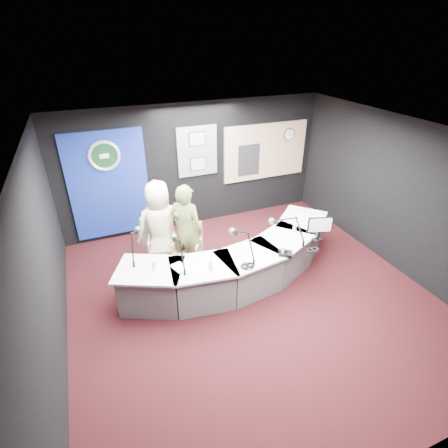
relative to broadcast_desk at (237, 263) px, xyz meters
name	(u,v)px	position (x,y,z in m)	size (l,w,h in m)	color
ground	(252,297)	(0.05, -0.55, -0.38)	(6.00, 6.00, 0.00)	black
ceiling	(260,139)	(0.05, -0.55, 2.42)	(6.00, 6.00, 0.02)	silver
wall_back	(195,166)	(0.05, 2.45, 1.02)	(6.00, 0.02, 2.80)	black
wall_front	(413,390)	(0.05, -3.55, 1.02)	(6.00, 0.02, 2.80)	black
wall_left	(43,272)	(-2.95, -0.55, 1.02)	(0.02, 6.00, 2.80)	black
wall_right	(402,197)	(3.05, -0.55, 1.02)	(0.02, 6.00, 2.80)	black
broadcast_desk	(237,263)	(0.00, 0.00, 0.00)	(4.50, 1.90, 0.75)	silver
backdrop_panel	(109,186)	(-1.85, 2.42, 0.88)	(1.60, 0.05, 2.30)	navy
agency_seal	(104,156)	(-1.85, 2.38, 1.52)	(0.63, 0.63, 0.07)	silver
seal_center	(104,156)	(-1.85, 2.38, 1.52)	(0.48, 0.48, 0.01)	#0E3216
pinboard	(197,151)	(0.10, 2.42, 1.38)	(0.90, 0.04, 1.10)	slate
framed_photo_upper	(197,139)	(0.10, 2.39, 1.65)	(0.34, 0.02, 0.27)	gray
framed_photo_lower	(198,164)	(0.10, 2.39, 1.09)	(0.34, 0.02, 0.27)	gray
booth_window_frame	(265,151)	(1.80, 2.42, 1.18)	(2.12, 0.06, 1.32)	tan
booth_glow	(266,151)	(1.80, 2.41, 1.18)	(2.00, 0.02, 1.20)	#FFDFA1
equipment_rack	(249,160)	(1.35, 2.39, 1.03)	(0.55, 0.02, 0.75)	black
wall_clock	(289,135)	(2.40, 2.39, 1.52)	(0.28, 0.28, 0.01)	white
armchair_left	(162,243)	(-1.14, 0.96, 0.16)	(0.60, 0.60, 1.07)	tan
armchair_right	(187,250)	(-0.73, 0.66, 0.07)	(0.50, 0.50, 0.90)	tan
draped_jacket	(154,234)	(-1.23, 1.20, 0.24)	(0.50, 0.10, 0.70)	gray
person_man	(160,226)	(-1.14, 0.96, 0.52)	(0.87, 0.57, 1.78)	beige
person_woman	(186,230)	(-0.73, 0.66, 0.51)	(0.65, 0.43, 1.78)	#586535
computer_monitor	(319,225)	(1.43, -0.36, 0.70)	(0.46, 0.03, 0.31)	black
desk_phone	(286,253)	(0.65, -0.55, 0.40)	(0.22, 0.18, 0.06)	black
headphones_near	(313,250)	(1.15, -0.63, 0.39)	(0.20, 0.20, 0.03)	black
headphones_far	(247,266)	(-0.09, -0.62, 0.39)	(0.24, 0.24, 0.04)	black
paper_stack	(179,267)	(-1.12, -0.22, 0.38)	(0.19, 0.27, 0.00)	white
notepad	(200,270)	(-0.84, -0.42, 0.38)	(0.21, 0.30, 0.00)	white
boom_mic_a	(135,241)	(-1.69, 0.35, 0.68)	(0.32, 0.71, 0.60)	black
boom_mic_b	(179,249)	(-1.09, -0.14, 0.68)	(0.16, 0.74, 0.60)	black
boom_mic_c	(243,241)	(-0.05, -0.32, 0.68)	(0.24, 0.73, 0.60)	black
boom_mic_d	(288,227)	(0.88, -0.19, 0.68)	(0.51, 0.60, 0.60)	black
water_bottles	(244,249)	(0.01, -0.25, 0.46)	(3.09, 0.65, 0.18)	silver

